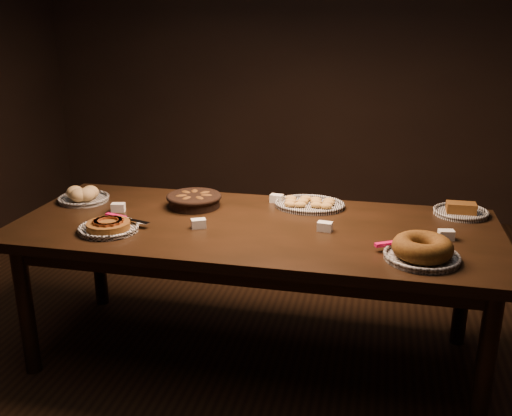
% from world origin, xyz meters
% --- Properties ---
extents(ground, '(5.00, 5.00, 0.00)m').
position_xyz_m(ground, '(0.00, 0.00, 0.00)').
color(ground, black).
rests_on(ground, ground).
extents(buffet_table, '(2.40, 1.00, 0.75)m').
position_xyz_m(buffet_table, '(0.00, 0.00, 0.68)').
color(buffet_table, black).
rests_on(buffet_table, ground).
extents(apple_tart_plate, '(0.32, 0.30, 0.06)m').
position_xyz_m(apple_tart_plate, '(-0.66, -0.24, 0.77)').
color(apple_tart_plate, white).
rests_on(apple_tart_plate, buffet_table).
extents(madeleine_platter, '(0.38, 0.31, 0.04)m').
position_xyz_m(madeleine_platter, '(0.23, 0.34, 0.77)').
color(madeleine_platter, black).
rests_on(madeleine_platter, buffet_table).
extents(bundt_cake_plate, '(0.36, 0.35, 0.10)m').
position_xyz_m(bundt_cake_plate, '(0.79, -0.27, 0.79)').
color(bundt_cake_plate, black).
rests_on(bundt_cake_plate, buffet_table).
extents(croissant_basket, '(0.35, 0.35, 0.07)m').
position_xyz_m(croissant_basket, '(-0.38, 0.21, 0.79)').
color(croissant_basket, black).
rests_on(croissant_basket, buffet_table).
extents(bread_roll_plate, '(0.28, 0.28, 0.09)m').
position_xyz_m(bread_roll_plate, '(-1.02, 0.16, 0.78)').
color(bread_roll_plate, white).
rests_on(bread_roll_plate, buffet_table).
extents(loaf_plate, '(0.28, 0.28, 0.06)m').
position_xyz_m(loaf_plate, '(1.02, 0.38, 0.77)').
color(loaf_plate, black).
rests_on(loaf_plate, buffet_table).
extents(tent_cards, '(1.74, 0.55, 0.04)m').
position_xyz_m(tent_cards, '(0.06, 0.06, 0.77)').
color(tent_cards, white).
rests_on(tent_cards, buffet_table).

